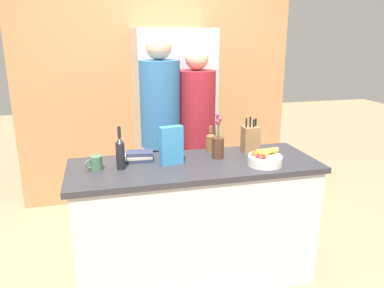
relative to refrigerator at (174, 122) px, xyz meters
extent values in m
plane|color=#A37F5B|center=(-0.11, -1.28, -0.94)|extent=(14.00, 14.00, 0.00)
cube|color=silver|center=(-0.11, -1.28, -0.49)|extent=(1.71, 0.63, 0.88)
cube|color=#2D2D33|center=(-0.11, -1.28, -0.03)|extent=(1.78, 0.66, 0.04)
cube|color=#AD7A4C|center=(-0.11, 0.36, 0.36)|extent=(2.98, 0.12, 2.60)
cube|color=#B7B7BC|center=(0.00, 0.00, 0.00)|extent=(0.76, 0.60, 1.87)
cylinder|color=#B7B7BC|center=(-0.06, -0.31, 0.09)|extent=(0.02, 0.02, 1.03)
cylinder|color=silver|center=(0.36, -1.43, 0.02)|extent=(0.24, 0.24, 0.06)
torus|color=silver|center=(0.36, -1.43, 0.05)|extent=(0.24, 0.24, 0.03)
sphere|color=#C64C23|center=(0.31, -1.39, 0.05)|extent=(0.08, 0.08, 0.08)
sphere|color=red|center=(0.31, -1.47, 0.05)|extent=(0.08, 0.08, 0.08)
cylinder|color=yellow|center=(0.37, -1.42, 0.07)|extent=(0.16, 0.13, 0.03)
cylinder|color=yellow|center=(0.39, -1.41, 0.08)|extent=(0.17, 0.05, 0.03)
cube|color=olive|center=(0.38, -1.12, 0.09)|extent=(0.12, 0.10, 0.20)
cylinder|color=black|center=(0.34, -1.13, 0.22)|extent=(0.01, 0.01, 0.08)
cylinder|color=black|center=(0.36, -1.14, 0.23)|extent=(0.01, 0.01, 0.09)
cylinder|color=black|center=(0.39, -1.14, 0.22)|extent=(0.01, 0.01, 0.07)
cylinder|color=black|center=(0.42, -1.11, 0.22)|extent=(0.01, 0.01, 0.07)
cylinder|color=#4C2D1E|center=(0.09, -1.20, 0.07)|extent=(0.09, 0.09, 0.16)
cylinder|color=#477538|center=(0.09, -1.20, 0.21)|extent=(0.01, 0.01, 0.13)
sphere|color=#C64C66|center=(0.10, -1.20, 0.28)|extent=(0.03, 0.03, 0.03)
cylinder|color=#477538|center=(0.09, -1.20, 0.19)|extent=(0.01, 0.01, 0.10)
sphere|color=#C64C66|center=(0.09, -1.19, 0.24)|extent=(0.03, 0.03, 0.03)
cylinder|color=#477538|center=(0.09, -1.20, 0.20)|extent=(0.01, 0.01, 0.11)
sphere|color=#C64C66|center=(0.09, -1.20, 0.26)|extent=(0.03, 0.03, 0.03)
cylinder|color=#477538|center=(0.08, -1.20, 0.21)|extent=(0.01, 0.01, 0.13)
sphere|color=#C64C66|center=(0.08, -1.20, 0.27)|extent=(0.04, 0.04, 0.04)
cylinder|color=#477538|center=(0.08, -1.21, 0.23)|extent=(0.02, 0.02, 0.18)
sphere|color=#C64C66|center=(0.08, -1.21, 0.32)|extent=(0.03, 0.03, 0.03)
cylinder|color=#477538|center=(0.09, -1.20, 0.22)|extent=(0.01, 0.01, 0.14)
sphere|color=#C64C66|center=(0.09, -1.21, 0.29)|extent=(0.04, 0.04, 0.04)
cube|color=teal|center=(-0.27, -1.25, 0.12)|extent=(0.17, 0.09, 0.27)
cylinder|color=#42664C|center=(-0.79, -1.25, 0.04)|extent=(0.08, 0.08, 0.10)
torus|color=#42664C|center=(-0.83, -1.27, 0.04)|extent=(0.07, 0.04, 0.07)
cube|color=#2D334C|center=(-0.49, -1.12, 0.00)|extent=(0.20, 0.16, 0.02)
cube|color=#B7A88E|center=(-0.50, -1.12, 0.02)|extent=(0.20, 0.14, 0.02)
cube|color=#2D334C|center=(-0.48, -1.12, 0.04)|extent=(0.21, 0.14, 0.03)
cylinder|color=brown|center=(0.08, -1.03, 0.05)|extent=(0.08, 0.08, 0.13)
cone|color=brown|center=(0.08, -1.03, 0.13)|extent=(0.08, 0.08, 0.02)
cylinder|color=brown|center=(0.08, -1.03, 0.17)|extent=(0.03, 0.03, 0.05)
cylinder|color=black|center=(-0.63, -1.27, 0.08)|extent=(0.06, 0.06, 0.19)
cone|color=black|center=(-0.63, -1.27, 0.19)|extent=(0.06, 0.06, 0.04)
cylinder|color=black|center=(-0.63, -1.27, 0.25)|extent=(0.02, 0.02, 0.08)
cube|color=#383842|center=(-0.24, -0.60, -0.50)|extent=(0.29, 0.21, 0.88)
cylinder|color=#2D6093|center=(-0.24, -0.60, 0.30)|extent=(0.34, 0.34, 0.73)
sphere|color=#DBAD89|center=(-0.24, -0.60, 0.78)|extent=(0.21, 0.21, 0.21)
cube|color=#383842|center=(0.09, -0.57, -0.52)|extent=(0.29, 0.22, 0.82)
cylinder|color=maroon|center=(0.09, -0.57, 0.23)|extent=(0.33, 0.33, 0.69)
sphere|color=#DBAD89|center=(0.09, -0.57, 0.68)|extent=(0.20, 0.20, 0.20)
camera|label=1|loc=(-0.75, -3.72, 0.86)|focal=35.00mm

